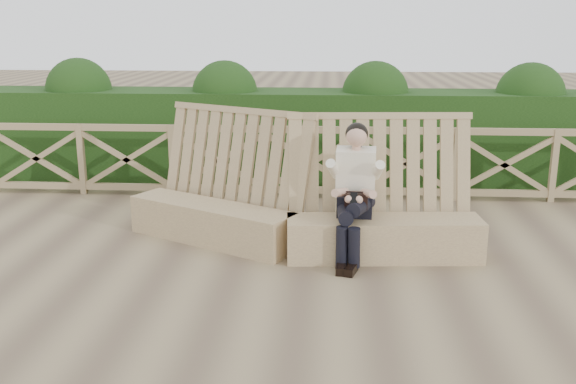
{
  "coord_description": "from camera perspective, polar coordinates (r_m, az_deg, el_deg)",
  "views": [
    {
      "loc": [
        0.27,
        -6.0,
        2.59
      ],
      "look_at": [
        -0.15,
        0.4,
        0.9
      ],
      "focal_mm": 40.0,
      "sensor_mm": 36.0,
      "label": 1
    }
  ],
  "objects": [
    {
      "name": "ground",
      "position": [
        6.54,
        1.13,
        -8.57
      ],
      "size": [
        60.0,
        60.0,
        0.0
      ],
      "primitive_type": "plane",
      "color": "brown",
      "rests_on": "ground"
    },
    {
      "name": "bench",
      "position": [
        7.58,
        0.75,
        -2.01
      ],
      "size": [
        4.24,
        1.74,
        1.6
      ],
      "rotation": [
        0.0,
        0.0,
        -0.24
      ],
      "color": "#8D7051",
      "rests_on": "ground"
    },
    {
      "name": "guardrail",
      "position": [
        9.72,
        2.13,
        2.67
      ],
      "size": [
        10.1,
        0.09,
        1.1
      ],
      "color": "#917854",
      "rests_on": "ground"
    },
    {
      "name": "hedge",
      "position": [
        10.86,
        2.33,
        5.01
      ],
      "size": [
        12.0,
        1.2,
        1.5
      ],
      "primitive_type": "cube",
      "color": "black",
      "rests_on": "ground"
    },
    {
      "name": "woman",
      "position": [
        7.18,
        5.91,
        0.34
      ],
      "size": [
        0.46,
        0.96,
        1.53
      ],
      "rotation": [
        0.0,
        0.0,
        -0.07
      ],
      "color": "black",
      "rests_on": "ground"
    }
  ]
}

